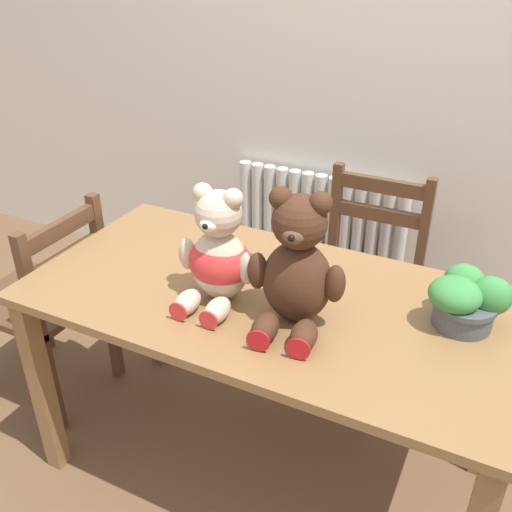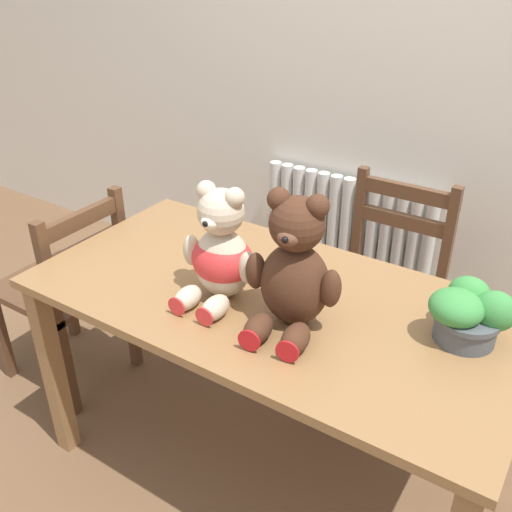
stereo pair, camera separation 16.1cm
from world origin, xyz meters
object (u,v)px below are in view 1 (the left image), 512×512
(wooden_chair_behind, at_px, (363,280))
(potted_plant, at_px, (466,299))
(wooden_chair_side, at_px, (45,302))
(teddy_bear_right, at_px, (297,268))
(teddy_bear_left, at_px, (218,256))

(wooden_chair_behind, distance_m, potted_plant, 0.84)
(wooden_chair_behind, bearing_deg, potted_plant, 126.36)
(wooden_chair_behind, height_order, wooden_chair_side, wooden_chair_behind)
(teddy_bear_right, distance_m, potted_plant, 0.48)
(wooden_chair_side, height_order, teddy_bear_left, teddy_bear_left)
(wooden_chair_side, distance_m, teddy_bear_left, 0.97)
(wooden_chair_behind, bearing_deg, teddy_bear_right, 90.79)
(teddy_bear_left, bearing_deg, teddy_bear_right, 177.15)
(teddy_bear_left, height_order, teddy_bear_right, teddy_bear_right)
(wooden_chair_side, xyz_separation_m, teddy_bear_left, (0.86, -0.07, 0.46))
(potted_plant, bearing_deg, teddy_bear_left, -164.55)
(teddy_bear_right, height_order, potted_plant, teddy_bear_right)
(wooden_chair_behind, bearing_deg, teddy_bear_left, 73.21)
(wooden_chair_behind, relative_size, teddy_bear_right, 2.24)
(teddy_bear_right, bearing_deg, potted_plant, -164.33)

